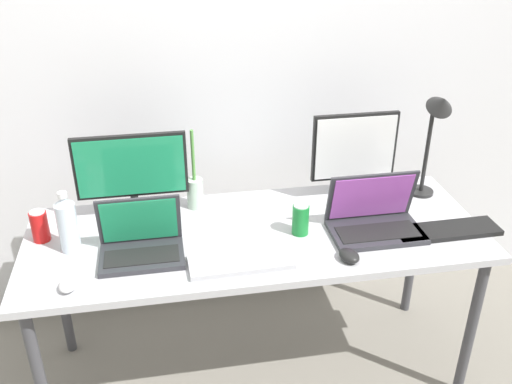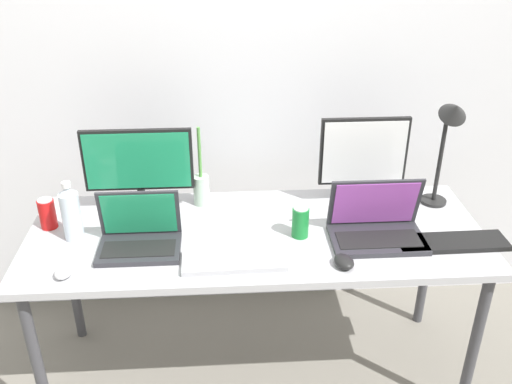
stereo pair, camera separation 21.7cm
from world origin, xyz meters
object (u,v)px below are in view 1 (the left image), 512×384
Objects in this scene: laptop_silver at (141,242)px; keyboard_main at (241,262)px; bamboo_vase at (195,191)px; soda_can_near_keyboard at (40,226)px; keyboard_aux at (446,231)px; mouse_by_keyboard at (349,256)px; mouse_by_laptop at (69,284)px; water_bottle at (68,223)px; soda_can_by_laptop at (301,219)px; desk_lamp at (436,125)px; work_desk at (256,245)px; monitor_center at (354,154)px; laptop_secondary at (374,218)px; monitor_left at (132,175)px.

keyboard_main is at bearing -19.83° from laptop_silver.
laptop_silver is at bearing 158.63° from keyboard_main.
soda_can_near_keyboard is at bearing -165.62° from bamboo_vase.
keyboard_aux is 4.61× the size of mouse_by_keyboard.
mouse_by_keyboard is at bearing 9.54° from mouse_by_laptop.
keyboard_aux is 1.46m from water_bottle.
soda_can_by_laptop is 0.25× the size of desk_lamp.
mouse_by_laptop is at bearing -177.91° from keyboard_main.
mouse_by_laptop is (-0.60, -0.04, 0.01)m from keyboard_main.
laptop_silver is at bearing 176.39° from keyboard_aux.
keyboard_main is at bearing -114.34° from work_desk.
laptop_silver reaches higher than mouse_by_keyboard.
water_bottle is at bearing 179.60° from work_desk.
monitor_center reaches higher than laptop_secondary.
laptop_secondary reaches higher than soda_can_near_keyboard.
monitor_center reaches higher than work_desk.
work_desk is at bearing -155.06° from monitor_center.
bamboo_vase reaches higher than laptop_secondary.
laptop_secondary reaches higher than mouse_by_keyboard.
desk_lamp is at bearing -2.74° from monitor_left.
keyboard_main is 0.89× the size of keyboard_aux.
monitor_left is 0.53m from mouse_by_laptop.
laptop_silver reaches higher than soda_can_by_laptop.
bamboo_vase is at bearing 143.97° from soda_can_by_laptop.
water_bottle is (-0.02, 0.25, 0.09)m from mouse_by_laptop.
work_desk is 0.47m from laptop_silver.
bamboo_vase is 1.04m from desk_lamp.
mouse_by_laptop is (-0.24, -0.16, -0.03)m from laptop_silver.
monitor_left reaches higher than bamboo_vase.
soda_can_near_keyboard is at bearing 171.03° from keyboard_aux.
laptop_secondary reaches higher than keyboard_main.
work_desk is 0.76m from keyboard_aux.
keyboard_main is 0.60m from mouse_by_laptop.
work_desk is 0.36m from bamboo_vase.
desk_lamp reaches higher than keyboard_main.
laptop_silver is 0.91m from laptop_secondary.
monitor_left is at bearing -172.35° from bamboo_vase.
mouse_by_keyboard is 0.70m from desk_lamp.
laptop_silver reaches higher than mouse_by_laptop.
keyboard_main is 4.03× the size of mouse_by_laptop.
mouse_by_laptop is 0.27m from water_bottle.
soda_can_by_laptop is at bearing 169.35° from keyboard_aux.
soda_can_by_laptop is (1.00, -0.13, 0.00)m from soda_can_near_keyboard.
mouse_by_laptop is (-0.99, 0.01, -0.00)m from mouse_by_keyboard.
laptop_silver is 1.28m from desk_lamp.
monitor_left is 4.76× the size of mouse_by_laptop.
keyboard_aux is (1.19, -0.06, -0.04)m from laptop_silver.
desk_lamp is (1.23, 0.23, 0.29)m from laptop_silver.
water_bottle is at bearing 151.97° from mouse_by_keyboard.
keyboard_main is (0.35, -0.13, -0.04)m from laptop_silver.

